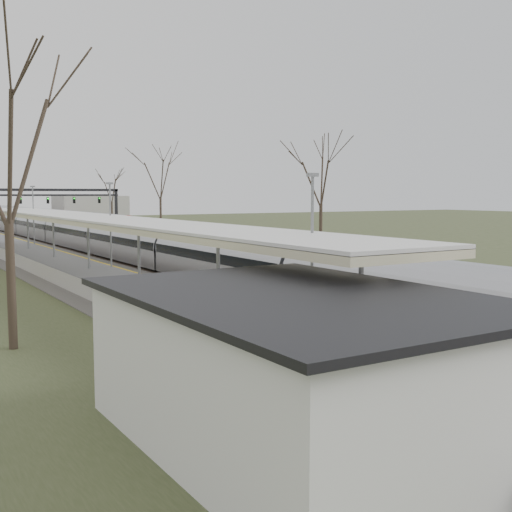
{
  "coord_description": "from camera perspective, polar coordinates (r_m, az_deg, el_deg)",
  "views": [
    {
      "loc": [
        -20.22,
        -2.87,
        5.39
      ],
      "look_at": [
        -2.0,
        26.79,
        2.0
      ],
      "focal_mm": 45.0,
      "sensor_mm": 36.0,
      "label": 1
    }
  ],
  "objects": [
    {
      "name": "canopy",
      "position": [
        37.58,
        -14.27,
        3.16
      ],
      "size": [
        4.1,
        50.0,
        3.11
      ],
      "color": "slate",
      "rests_on": "platform"
    },
    {
      "name": "tree_east_far",
      "position": [
        56.46,
        5.82,
        7.46
      ],
      "size": [
        5.0,
        5.0,
        10.3
      ],
      "color": "#2D231C",
      "rests_on": "ground"
    },
    {
      "name": "platform",
      "position": [
        42.17,
        -15.99,
        -1.31
      ],
      "size": [
        3.5,
        69.0,
        1.0
      ],
      "primitive_type": "cube",
      "color": "#9E9B93",
      "rests_on": "ground"
    },
    {
      "name": "station_building",
      "position": [
        13.86,
        3.73,
        -10.32
      ],
      "size": [
        6.0,
        9.0,
        3.2
      ],
      "primitive_type": "cube",
      "color": "silver",
      "rests_on": "ground"
    },
    {
      "name": "train_far",
      "position": [
        107.27,
        -18.24,
        3.19
      ],
      "size": [
        2.62,
        75.21,
        3.05
      ],
      "color": "#989BA1",
      "rests_on": "ground"
    },
    {
      "name": "track_bed",
      "position": [
        61.62,
        -12.02,
        0.48
      ],
      "size": [
        24.0,
        160.0,
        0.22
      ],
      "color": "#474442",
      "rests_on": "ground"
    },
    {
      "name": "train_near",
      "position": [
        57.32,
        -13.48,
        1.5
      ],
      "size": [
        2.62,
        90.21,
        3.05
      ],
      "color": "#989BA1",
      "rests_on": "ground"
    },
    {
      "name": "signal_gantry",
      "position": [
        90.22,
        -18.49,
        4.97
      ],
      "size": [
        21.0,
        0.59,
        6.08
      ],
      "color": "black",
      "rests_on": "ground"
    },
    {
      "name": "tree_west_near",
      "position": [
        23.33,
        -21.36,
        9.85
      ],
      "size": [
        5.0,
        5.0,
        10.3
      ],
      "color": "#2D231C",
      "rests_on": "ground"
    }
  ]
}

